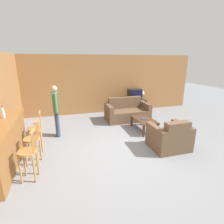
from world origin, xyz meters
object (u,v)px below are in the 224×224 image
(bar_chair_far, at_px, (36,131))
(bottle, at_px, (3,112))
(book_on_table, at_px, (143,119))
(armchair_near, at_px, (170,138))
(tv, at_px, (135,94))
(table_lamp, at_px, (142,91))
(tv_unit, at_px, (134,106))
(person_by_window, at_px, (56,108))
(bar_chair_mid, at_px, (33,142))
(couch_far, at_px, (127,112))
(coffee_table, at_px, (144,121))
(bar_chair_near, at_px, (28,155))

(bar_chair_far, xyz_separation_m, bottle, (-0.62, -0.23, 0.63))
(bar_chair_far, relative_size, book_on_table, 5.77)
(armchair_near, distance_m, tv, 3.73)
(tv, distance_m, table_lamp, 0.37)
(tv, relative_size, bottle, 2.10)
(bar_chair_far, distance_m, armchair_near, 3.61)
(tv_unit, distance_m, person_by_window, 4.02)
(bar_chair_mid, relative_size, couch_far, 0.62)
(bar_chair_far, height_order, table_lamp, table_lamp)
(tv, bearing_deg, bar_chair_mid, -139.76)
(table_lamp, bearing_deg, tv_unit, 180.00)
(coffee_table, bearing_deg, couch_far, 97.19)
(person_by_window, bearing_deg, bar_chair_mid, -109.43)
(bar_chair_mid, relative_size, coffee_table, 1.00)
(couch_far, relative_size, tv_unit, 1.68)
(bar_chair_far, xyz_separation_m, armchair_near, (3.48, -0.93, -0.23))
(coffee_table, distance_m, bottle, 4.16)
(bar_chair_mid, distance_m, person_by_window, 1.62)
(person_by_window, bearing_deg, table_lamp, 26.48)
(bar_chair_near, distance_m, tv, 5.66)
(armchair_near, height_order, person_by_window, person_by_window)
(book_on_table, bearing_deg, table_lamp, 66.36)
(bottle, bearing_deg, table_lamp, 30.72)
(couch_far, distance_m, tv, 1.38)
(tv_unit, xyz_separation_m, person_by_window, (-3.48, -1.91, 0.64))
(tv_unit, bearing_deg, armchair_near, -98.19)
(couch_far, bearing_deg, tv_unit, 53.26)
(coffee_table, distance_m, tv, 2.39)
(armchair_near, xyz_separation_m, person_by_window, (-2.95, 1.75, 0.61))
(bar_chair_mid, relative_size, armchair_near, 1.09)
(bar_chair_far, bearing_deg, armchair_near, -14.99)
(bar_chair_far, height_order, armchair_near, bar_chair_far)
(bar_chair_mid, bearing_deg, bottle, 144.94)
(armchair_near, relative_size, person_by_window, 0.60)
(table_lamp, relative_size, person_by_window, 0.32)
(coffee_table, distance_m, tv_unit, 2.34)
(couch_far, bearing_deg, person_by_window, -161.98)
(bar_chair_mid, height_order, book_on_table, bar_chair_mid)
(bar_chair_mid, height_order, tv_unit, bar_chair_mid)
(bar_chair_far, relative_size, table_lamp, 2.03)
(bar_chair_far, relative_size, person_by_window, 0.66)
(bar_chair_far, bearing_deg, coffee_table, 7.80)
(couch_far, relative_size, table_lamp, 3.26)
(couch_far, bearing_deg, table_lamp, 42.58)
(couch_far, height_order, table_lamp, table_lamp)
(coffee_table, bearing_deg, table_lamp, 67.02)
(bar_chair_mid, distance_m, coffee_table, 3.58)
(book_on_table, xyz_separation_m, person_by_window, (-2.83, 0.39, 0.50))
(couch_far, bearing_deg, armchair_near, -84.82)
(tv_unit, distance_m, table_lamp, 0.76)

